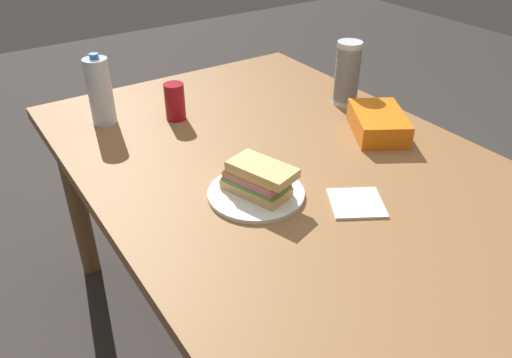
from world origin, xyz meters
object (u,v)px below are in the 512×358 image
at_px(chip_bag, 378,123).
at_px(water_bottle_tall, 100,91).
at_px(plastic_cup_stack, 347,74).
at_px(sandwich, 258,178).
at_px(paper_plate, 256,193).
at_px(soda_can_red, 175,102).
at_px(dining_table, 310,200).

distance_m(chip_bag, water_bottle_tall, 0.88).
bearing_deg(plastic_cup_stack, sandwich, -61.54).
height_order(paper_plate, soda_can_red, soda_can_red).
xyz_separation_m(dining_table, sandwich, (-0.01, -0.17, 0.13)).
distance_m(dining_table, plastic_cup_stack, 0.55).
distance_m(chip_bag, plastic_cup_stack, 0.25).
distance_m(dining_table, soda_can_red, 0.57).
bearing_deg(dining_table, water_bottle_tall, -151.44).
bearing_deg(plastic_cup_stack, soda_can_red, -111.50).
height_order(paper_plate, chip_bag, chip_bag).
bearing_deg(chip_bag, dining_table, 136.64).
bearing_deg(soda_can_red, chip_bag, 47.35).
xyz_separation_m(dining_table, soda_can_red, (-0.54, -0.14, 0.13)).
height_order(dining_table, paper_plate, paper_plate).
bearing_deg(water_bottle_tall, dining_table, 28.56).
bearing_deg(water_bottle_tall, soda_can_red, 64.21).
bearing_deg(dining_table, paper_plate, -94.69).
bearing_deg(chip_bag, sandwich, 130.43).
height_order(paper_plate, water_bottle_tall, water_bottle_tall).
relative_size(soda_can_red, plastic_cup_stack, 0.55).
height_order(soda_can_red, chip_bag, soda_can_red).
height_order(dining_table, plastic_cup_stack, plastic_cup_stack).
distance_m(paper_plate, soda_can_red, 0.53).
relative_size(sandwich, chip_bag, 0.87).
bearing_deg(dining_table, soda_can_red, -165.39).
bearing_deg(soda_can_red, water_bottle_tall, -115.79).
height_order(soda_can_red, plastic_cup_stack, plastic_cup_stack).
bearing_deg(plastic_cup_stack, paper_plate, -61.89).
bearing_deg(water_bottle_tall, chip_bag, 51.71).
bearing_deg(chip_bag, paper_plate, 130.05).
relative_size(dining_table, sandwich, 9.09).
xyz_separation_m(paper_plate, plastic_cup_stack, (-0.31, 0.58, 0.10)).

